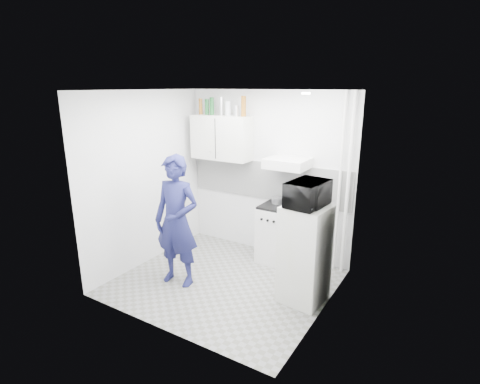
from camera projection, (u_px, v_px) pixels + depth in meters
The scene contains 24 objects.
floor at pixel (225, 282), 5.25m from camera, with size 2.80×2.80×0.00m, color gray.
ceiling at pixel (222, 90), 4.54m from camera, with size 2.80×2.80×0.00m, color white.
wall_back at pixel (267, 174), 5.92m from camera, with size 2.80×2.80×0.00m, color silver.
wall_left at pixel (146, 179), 5.60m from camera, with size 2.60×2.60×0.00m, color silver.
wall_right at pixel (327, 211), 4.19m from camera, with size 2.60×2.60×0.00m, color silver.
person at pixel (177, 221), 5.02m from camera, with size 0.66×0.43×1.80m, color #181B49.
stove at pixel (278, 234), 5.78m from camera, with size 0.55×0.55×0.88m, color silver.
fridge at pixel (305, 254), 4.66m from camera, with size 0.52×0.52×1.26m, color beige.
stove_top at pixel (279, 206), 5.66m from camera, with size 0.53×0.53×0.03m, color black.
saucepan at pixel (277, 200), 5.74m from camera, with size 0.17×0.17×0.09m, color silver.
microwave at pixel (308, 194), 4.44m from camera, with size 0.38×0.56×0.31m, color black.
bottle_a at pixel (201, 106), 6.07m from camera, with size 0.06×0.06×0.26m, color brown.
bottle_b at pixel (207, 107), 6.01m from camera, with size 0.06×0.06×0.25m, color #144C1E.
bottle_c at pixel (212, 106), 5.96m from camera, with size 0.07×0.07×0.27m, color #144C1E.
bottle_d at pixel (221, 106), 5.87m from camera, with size 0.06×0.06×0.28m, color silver.
canister_a at pixel (228, 108), 5.81m from camera, with size 0.09×0.09×0.22m, color #B2B7BC.
canister_b at pixel (236, 111), 5.75m from camera, with size 0.09×0.09×0.16m, color silver.
bottle_e at pixel (244, 106), 5.66m from camera, with size 0.08×0.08×0.31m, color brown.
upper_cabinet at pixel (222, 138), 6.00m from camera, with size 1.00×0.35×0.70m, color beige.
range_hood at pixel (288, 163), 5.42m from camera, with size 0.60×0.50×0.14m, color silver.
backsplash at pixel (267, 181), 5.94m from camera, with size 2.74×0.03×0.60m, color white.
pipe_a at pixel (348, 187), 5.21m from camera, with size 0.05×0.05×2.60m, color silver.
pipe_b at pixel (339, 185), 5.27m from camera, with size 0.04×0.04×2.60m, color silver.
ceiling_spot_fixture at pixel (306, 93), 4.21m from camera, with size 0.10×0.10×0.02m, color white.
Camera 1 is at (2.63, -3.90, 2.66)m, focal length 28.00 mm.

